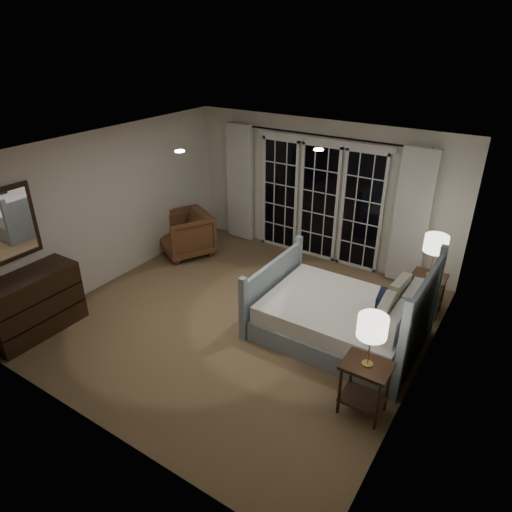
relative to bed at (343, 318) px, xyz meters
The scene contains 20 objects.
floor 1.51m from the bed, 164.58° to the right, with size 5.00×5.00×0.00m, color brown.
ceiling 2.63m from the bed, 164.58° to the right, with size 5.00×5.00×0.00m, color white.
wall_left 4.05m from the bed, behind, with size 0.02×5.00×2.50m, color silver.
wall_right 1.48m from the bed, 19.88° to the right, with size 0.02×5.00×2.50m, color silver.
wall_back 2.71m from the bed, 123.92° to the left, with size 5.00×0.02×2.50m, color silver.
wall_front 3.35m from the bed, 116.13° to the right, with size 5.00×0.02×2.50m, color silver.
french_doors 2.62m from the bed, 124.44° to the left, with size 2.50×0.04×2.20m.
curtain_rod 3.13m from the bed, 125.22° to the left, with size 0.03×0.03×3.50m, color black.
curtain_left 3.75m from the bed, 147.05° to the left, with size 0.55×0.10×2.25m, color white.
curtain_right 2.17m from the bed, 83.35° to the left, with size 0.55×0.10×2.25m, color white.
downlight_a 2.27m from the bed, 161.33° to the left, with size 0.12×0.12×0.01m, color white.
downlight_b 3.07m from the bed, 158.60° to the right, with size 0.12×0.12×0.01m, color white.
bed is the anchor object (origin of this frame).
nightstand_left 1.37m from the bed, 57.30° to the right, with size 0.51×0.41×0.66m.
nightstand_right 1.49m from the bed, 58.28° to the left, with size 0.48×0.38×0.62m.
lamp_left 1.59m from the bed, 57.30° to the right, with size 0.31×0.31×0.60m.
lamp_right 1.70m from the bed, 58.28° to the left, with size 0.33×0.33×0.63m.
armchair 3.62m from the bed, 166.68° to the left, with size 0.87×0.89×0.81m, color brown.
dresser 4.26m from the bed, 149.01° to the right, with size 0.54×1.27×0.90m.
mirror 4.63m from the bed, 150.57° to the right, with size 0.05×0.85×1.00m.
Camera 1 is at (3.22, -4.57, 3.87)m, focal length 32.00 mm.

